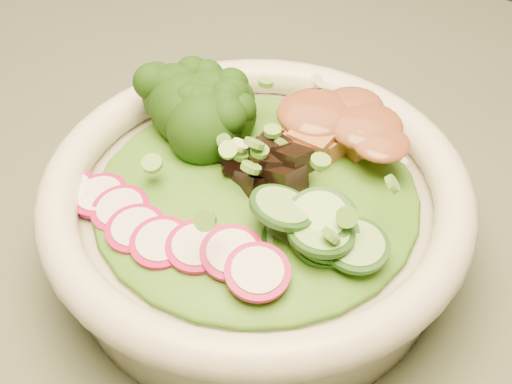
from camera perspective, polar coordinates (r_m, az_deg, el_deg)
The scene contains 10 objects.
dining_table at distance 0.74m, azimuth -10.70°, elevation -0.59°, with size 1.20×0.80×0.75m.
salad_bowl at distance 0.50m, azimuth -0.00°, elevation -1.74°, with size 0.29×0.29×0.08m.
lettuce_bed at distance 0.48m, azimuth 0.00°, elevation 0.09°, with size 0.22×0.22×0.03m, color #2B5812.
broccoli_florets at distance 0.51m, azimuth -4.99°, elevation 5.58°, with size 0.09×0.08×0.05m, color black, non-canonical shape.
radish_slices at distance 0.45m, azimuth -7.04°, elevation -3.67°, with size 0.12×0.04×0.02m, color #A20C48, non-canonical shape.
cucumber_slices at distance 0.43m, azimuth 5.68°, elevation -3.80°, with size 0.08×0.08×0.04m, color #93C66E, non-canonical shape.
mushroom_heap at distance 0.48m, azimuth 1.25°, elevation 2.14°, with size 0.08×0.08×0.04m, color black, non-canonical shape.
tofu_cubes at distance 0.51m, azimuth 6.27°, elevation 4.44°, with size 0.10×0.07×0.04m, color #9E6034, non-canonical shape.
peanut_sauce at distance 0.50m, azimuth 6.39°, elevation 5.70°, with size 0.08×0.06×0.02m, color brown.
scallion_garnish at distance 0.46m, azimuth -0.00°, elevation 2.46°, with size 0.21×0.21×0.03m, color #5D9D37, non-canonical shape.
Camera 1 is at (0.40, -0.35, 1.15)m, focal length 50.00 mm.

